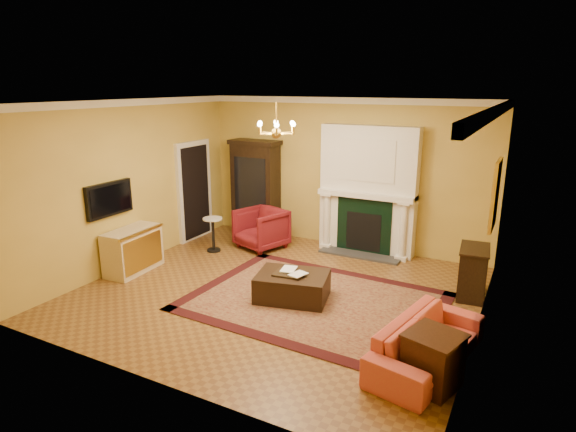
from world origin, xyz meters
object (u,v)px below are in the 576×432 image
Objects in this scene: wingback_armchair at (261,227)px; commode at (133,250)px; console_table at (472,273)px; leather_ottoman at (292,286)px; pedestal_table at (213,232)px; end_table at (433,362)px; coral_sofa at (428,336)px; china_cabinet at (256,191)px.

wingback_armchair is 2.56m from commode.
console_table is 0.72× the size of leather_ottoman.
pedestal_table is (-0.74, -0.63, -0.04)m from wingback_armchair.
end_table is at bearing -96.61° from console_table.
commode is 3.07m from leather_ottoman.
coral_sofa is 2.43× the size of console_table.
coral_sofa is at bearing -24.21° from pedestal_table.
china_cabinet is 3.05m from commode.
commode is (-0.63, -1.53, -0.01)m from pedestal_table.
commode is 0.56× the size of coral_sofa.
china_cabinet reaches higher than commode.
console_table reaches higher than end_table.
wingback_armchair is at bearing 168.10° from console_table.
china_cabinet reaches higher than pedestal_table.
coral_sofa is (3.93, -2.73, -0.08)m from wingback_armchair.
commode is at bearing 171.92° from leather_ottoman.
coral_sofa is at bearing -100.55° from console_table.
console_table reaches higher than coral_sofa.
end_table is (4.82, -2.52, -0.10)m from pedestal_table.
pedestal_table is at bearing 176.48° from console_table.
pedestal_table is 5.12m from coral_sofa.
china_cabinet is at bearing 140.16° from end_table.
console_table is (0.21, 2.25, 0.02)m from coral_sofa.
end_table is at bearing -149.32° from coral_sofa.
wingback_armchair reaches higher than commode.
wingback_armchair reaches higher than pedestal_table.
wingback_armchair is (0.55, -0.71, -0.56)m from china_cabinet.
coral_sofa is 2.41m from leather_ottoman.
commode is (-1.37, -2.16, -0.05)m from wingback_armchair.
leather_ottoman is (2.24, -2.59, -0.79)m from china_cabinet.
end_table reaches higher than leather_ottoman.
wingback_armchair is 0.82× the size of leather_ottoman.
end_table is at bearing -27.62° from pedestal_table.
coral_sofa is (4.49, -3.44, -0.63)m from china_cabinet.
wingback_armchair is 0.97m from pedestal_table.
console_table is at bearing -13.28° from china_cabinet.
console_table reaches higher than leather_ottoman.
leather_ottoman is (-2.25, 0.85, -0.15)m from coral_sofa.
console_table reaches higher than pedestal_table.
china_cabinet is at bearing 117.45° from leather_ottoman.
pedestal_table is 2.73m from leather_ottoman.
coral_sofa is (4.67, -2.10, -0.03)m from pedestal_table.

